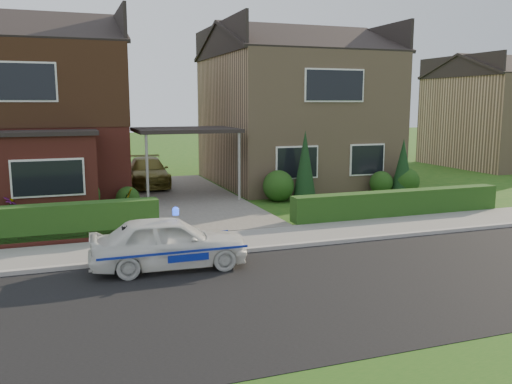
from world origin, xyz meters
name	(u,v)px	position (x,y,z in m)	size (l,w,h in m)	color
ground	(306,291)	(0.00, 0.00, 0.00)	(120.00, 120.00, 0.00)	#1D4D14
road	(306,291)	(0.00, 0.00, 0.00)	(60.00, 6.00, 0.02)	black
kerb	(255,249)	(0.00, 3.05, 0.06)	(60.00, 0.16, 0.12)	#9E9993
sidewalk	(242,240)	(0.00, 4.10, 0.05)	(60.00, 2.00, 0.10)	slate
driveway	(187,198)	(0.00, 11.00, 0.06)	(3.80, 12.00, 0.12)	#666059
house_left	(24,101)	(-5.78, 13.90, 3.81)	(7.50, 9.53, 7.25)	maroon
house_right	(294,104)	(5.80, 13.99, 3.66)	(7.50, 8.06, 7.25)	#9E8061
carport_link	(186,131)	(0.00, 10.95, 2.66)	(3.80, 3.00, 2.77)	black
dwarf_wall	(12,243)	(-5.80, 5.30, 0.18)	(7.70, 0.25, 0.36)	maroon
hedge_left	(13,249)	(-5.80, 5.45, 0.00)	(7.50, 0.55, 0.90)	black
hedge_right	(398,218)	(5.80, 5.35, 0.00)	(7.50, 0.55, 0.80)	black
shrub_left_mid	(80,196)	(-4.00, 9.30, 0.66)	(1.32, 1.32, 1.32)	black
shrub_left_near	(128,198)	(-2.40, 9.60, 0.42)	(0.84, 0.84, 0.84)	black
shrub_right_near	(278,186)	(3.20, 9.40, 0.60)	(1.20, 1.20, 1.20)	black
shrub_right_mid	(381,183)	(7.80, 9.50, 0.48)	(0.96, 0.96, 0.96)	black
shrub_right_far	(406,181)	(8.80, 9.20, 0.54)	(1.08, 1.08, 1.08)	black
conifer_a	(305,167)	(4.20, 9.20, 1.30)	(0.90, 0.90, 2.60)	black
conifer_b	(403,168)	(8.60, 9.20, 1.10)	(0.90, 0.90, 2.20)	black
neighbour_right	(500,122)	(20.00, 16.00, 2.60)	(6.50, 7.00, 5.20)	#9E8061
police_car	(169,243)	(-2.31, 2.40, 0.60)	(3.25, 3.60, 1.37)	silver
driveway_car	(148,172)	(-1.00, 14.32, 0.73)	(1.70, 4.19, 1.22)	brown
potted_plant_a	(42,221)	(-5.15, 7.12, 0.34)	(0.36, 0.24, 0.69)	gray
potted_plant_b	(127,201)	(-2.50, 9.00, 0.43)	(0.47, 0.38, 0.86)	gray
potted_plant_c	(11,211)	(-6.07, 8.53, 0.43)	(0.48, 0.48, 0.85)	gray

